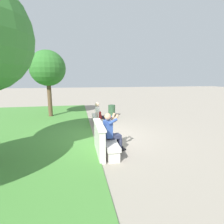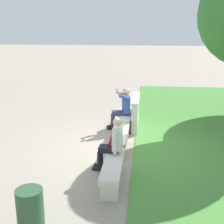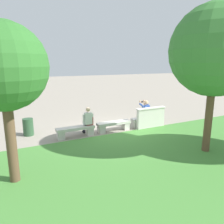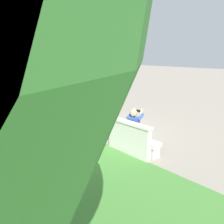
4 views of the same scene
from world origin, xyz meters
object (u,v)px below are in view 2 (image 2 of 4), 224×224
(bench_near, at_px, (120,139))
(backpack, at_px, (114,143))
(person_photographer, at_px, (122,106))
(person_distant, at_px, (113,142))
(trash_bin, at_px, (30,211))
(bench_mid, at_px, (113,169))
(bench_main, at_px, (125,118))

(bench_near, xyz_separation_m, backpack, (1.18, -0.03, 0.34))
(bench_near, relative_size, person_photographer, 1.24)
(person_distant, relative_size, trash_bin, 1.68)
(bench_near, xyz_separation_m, bench_mid, (1.84, 0.00, 0.00))
(person_distant, bearing_deg, bench_main, 178.77)
(backpack, bearing_deg, bench_mid, 2.96)
(person_distant, bearing_deg, bench_mid, 6.54)
(bench_mid, height_order, backpack, backpack)
(bench_main, height_order, backpack, backpack)
(bench_mid, height_order, person_photographer, person_photographer)
(bench_near, height_order, backpack, backpack)
(bench_main, xyz_separation_m, person_distant, (3.10, -0.07, 0.38))
(person_distant, bearing_deg, bench_near, 176.99)
(bench_near, relative_size, backpack, 3.82)
(bench_mid, bearing_deg, bench_near, 180.00)
(bench_main, relative_size, person_distant, 1.30)
(bench_main, relative_size, bench_mid, 1.00)
(bench_main, distance_m, bench_mid, 3.68)
(bench_near, distance_m, trash_bin, 3.79)
(bench_mid, height_order, person_distant, person_distant)
(bench_main, distance_m, trash_bin, 5.57)
(person_photographer, distance_m, backpack, 2.91)
(bench_mid, bearing_deg, person_photographer, -178.78)
(backpack, bearing_deg, bench_main, 179.36)
(bench_near, height_order, person_photographer, person_photographer)
(bench_near, height_order, bench_mid, same)
(bench_mid, height_order, trash_bin, trash_bin)
(bench_main, bearing_deg, bench_mid, 0.00)
(person_photographer, distance_m, trash_bin, 5.45)
(bench_mid, relative_size, person_distant, 1.30)
(person_distant, bearing_deg, backpack, 156.69)
(bench_main, relative_size, person_photographer, 1.24)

